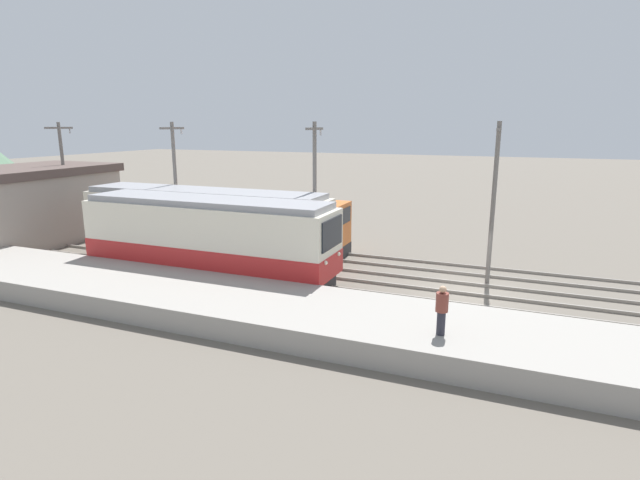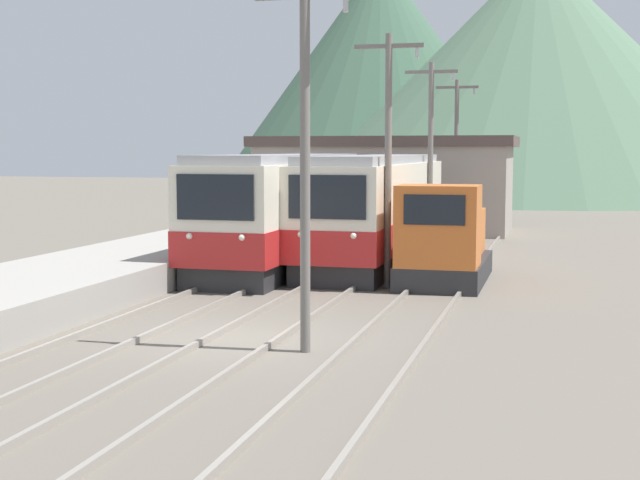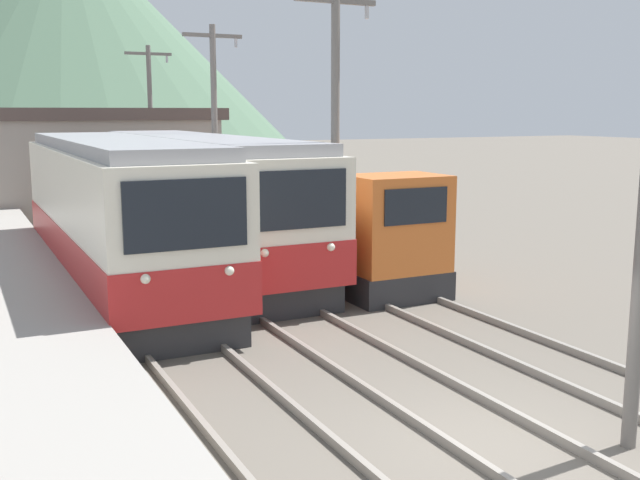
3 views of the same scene
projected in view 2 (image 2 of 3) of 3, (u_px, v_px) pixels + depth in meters
ground_plane at (238, 339)px, 18.80m from camera, size 200.00×200.00×0.00m
track_left at (126, 330)px, 19.46m from camera, size 1.54×60.00×0.14m
track_center at (247, 337)px, 18.74m from camera, size 1.54×60.00×0.14m
track_right at (387, 345)px, 17.96m from camera, size 1.54×60.00×0.14m
commuter_train_left at (283, 215)px, 30.30m from camera, size 2.84×12.45×3.83m
commuter_train_center at (376, 213)px, 31.65m from camera, size 2.84×14.01×3.79m
shunting_locomotive at (445, 243)px, 26.65m from camera, size 2.40×5.44×3.00m
catenary_mast_near at (305, 151)px, 17.23m from camera, size 2.00×0.20×7.27m
catenary_mast_mid at (388, 151)px, 25.53m from camera, size 2.00×0.20×7.27m
catenary_mast_far at (431, 151)px, 33.83m from camera, size 2.00×0.20×7.27m
catenary_mast_distant at (456, 150)px, 42.13m from camera, size 2.00×0.20×7.27m
station_building at (386, 183)px, 44.01m from camera, size 12.60×6.30×4.63m
mountain_backdrop at (466, 74)px, 83.13m from camera, size 53.68×46.88×23.38m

